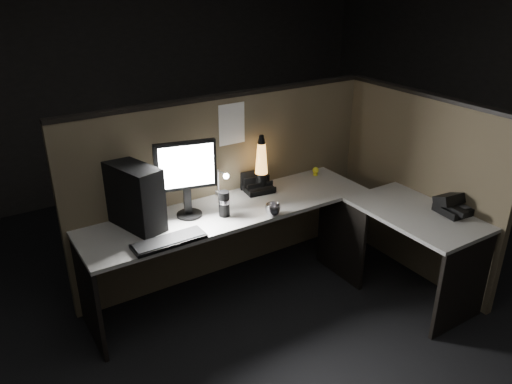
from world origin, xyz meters
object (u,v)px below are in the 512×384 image
keyboard (169,241)px  monitor (186,172)px  lava_lamp (261,168)px  desk_phone (454,205)px  pc_tower (135,197)px

keyboard → monitor: bearing=45.9°
lava_lamp → desk_phone: 1.50m
pc_tower → keyboard: 0.42m
monitor → keyboard: bearing=-120.1°
pc_tower → keyboard: (0.09, -0.34, -0.22)m
lava_lamp → desk_phone: size_ratio=1.65×
monitor → pc_tower: bearing=-172.1°
keyboard → lava_lamp: size_ratio=1.06×
monitor → desk_phone: size_ratio=2.01×
desk_phone → keyboard: bearing=166.3°
pc_tower → keyboard: pc_tower is taller
pc_tower → monitor: (0.38, -0.04, 0.11)m
monitor → lava_lamp: size_ratio=1.21×
desk_phone → monitor: bearing=155.1°
pc_tower → monitor: size_ratio=0.81×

